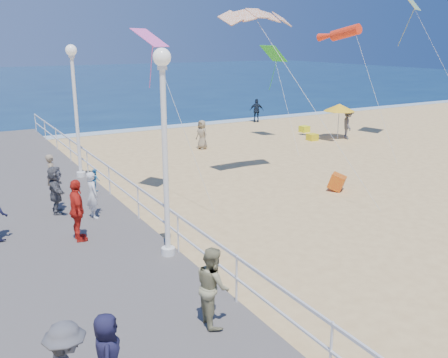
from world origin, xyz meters
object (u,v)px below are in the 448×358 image
toddler_held (95,180)px  beach_walker_b (257,111)px  lamp_post_far (75,98)px  beach_umbrella (339,107)px  spectator_1 (213,286)px  spectator_6 (52,175)px  spectator_5 (56,190)px  beach_walker_a (348,124)px  lamp_post_mid (164,133)px  beach_chair_right (304,129)px  box_kite (337,184)px  spectator_4 (108,356)px  beach_walker_c (202,135)px  spectator_3 (77,211)px  woman_holding_toddler (93,195)px  beach_chair_left (312,137)px

toddler_held → beach_walker_b: 22.36m
lamp_post_far → beach_umbrella: (16.42, 2.56, -1.75)m
lamp_post_far → spectator_1: size_ratio=3.28×
spectator_1 → spectator_6: (-0.98, 10.37, -0.04)m
spectator_5 → beach_walker_a: size_ratio=0.87×
lamp_post_mid → toddler_held: size_ratio=7.59×
beach_walker_b → spectator_5: bearing=74.9°
beach_umbrella → beach_chair_right: bearing=98.1°
lamp_post_mid → box_kite: 9.90m
spectator_4 → spectator_6: spectator_6 is taller
beach_chair_right → beach_walker_c: bearing=-170.8°
beach_walker_a → beach_walker_b: beach_walker_a is taller
toddler_held → spectator_3: bearing=145.2°
lamp_post_mid → woman_holding_toddler: 4.66m
toddler_held → beach_walker_a: 19.08m
spectator_6 → box_kite: 10.98m
toddler_held → beach_umbrella: 18.77m
woman_holding_toddler → box_kite: 9.72m
lamp_post_far → beach_walker_a: (16.88, 2.21, -2.75)m
beach_chair_left → spectator_1: bearing=-134.8°
toddler_held → woman_holding_toddler: bearing=130.0°
spectator_3 → beach_chair_right: (17.82, 12.17, -1.10)m
lamp_post_mid → spectator_1: 4.29m
spectator_6 → lamp_post_mid: bearing=-156.5°
spectator_3 → toddler_held: bearing=-26.0°
lamp_post_far → spectator_6: size_ratio=3.46×
beach_umbrella → spectator_5: bearing=-159.9°
spectator_3 → spectator_5: spectator_3 is taller
spectator_1 → spectator_6: bearing=14.7°
toddler_held → beach_chair_left: size_ratio=1.28×
lamp_post_far → toddler_held: (-0.75, -5.03, -2.06)m
spectator_4 → beach_umbrella: (19.40, 16.07, 0.80)m
beach_walker_b → woman_holding_toddler: bearing=78.4°
spectator_4 → beach_umbrella: beach_umbrella is taller
lamp_post_mid → spectator_5: (-1.82, 4.87, -2.47)m
lamp_post_far → spectator_3: 7.47m
beach_chair_left → spectator_5: bearing=-157.1°
beach_walker_a → spectator_4: bearing=161.4°
spectator_3 → spectator_6: (0.27, 4.75, -0.13)m
toddler_held → lamp_post_mid: bearing=-174.3°
spectator_5 → box_kite: bearing=-90.8°
spectator_5 → beach_umbrella: beach_umbrella is taller
spectator_3 → spectator_5: 2.72m
spectator_4 → beach_umbrella: size_ratio=0.67×
spectator_1 → beach_walker_b: bearing=-25.9°
spectator_3 → beach_walker_c: spectator_3 is taller
toddler_held → beach_chair_left: 17.35m
woman_holding_toddler → beach_walker_a: bearing=-72.5°
woman_holding_toddler → beach_walker_b: woman_holding_toddler is taller
woman_holding_toddler → toddler_held: toddler_held is taller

